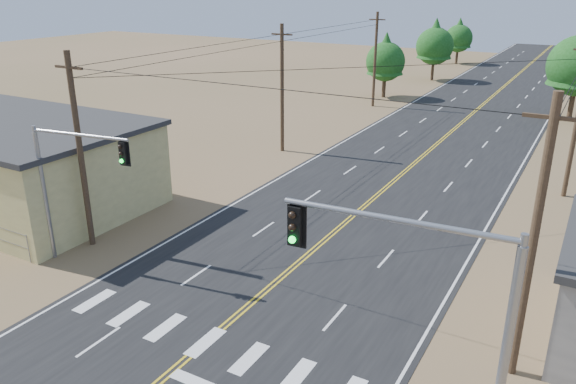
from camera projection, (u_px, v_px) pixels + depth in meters
The scene contains 10 objects.
road at pixel (397, 178), 39.43m from camera, with size 15.00×200.00×0.02m, color black.
utility_pole_left_near at pixel (80, 151), 27.82m from camera, with size 1.80×0.30×10.00m.
utility_pole_left_mid at pixel (282, 88), 44.10m from camera, with size 1.80×0.30×10.00m.
utility_pole_left_far at pixel (375, 59), 60.38m from camera, with size 1.80×0.30×10.00m.
utility_pole_right_near at pixel (533, 242), 18.13m from camera, with size 1.80×0.30×10.00m.
signal_mast_left at pixel (66, 175), 26.13m from camera, with size 5.24×1.01×6.76m.
signal_mast_right at pixel (437, 309), 14.35m from camera, with size 6.18×0.82×7.62m.
tree_left_near at pixel (386, 58), 65.37m from camera, with size 4.55×4.55×7.58m.
tree_left_mid at pixel (435, 42), 76.56m from camera, with size 5.05×5.05×8.42m.
tree_left_far at pixel (459, 36), 92.52m from camera, with size 4.47×4.47×7.44m.
Camera 1 is at (11.68, -6.18, 13.02)m, focal length 35.00 mm.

